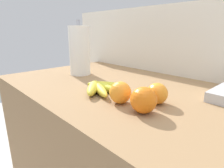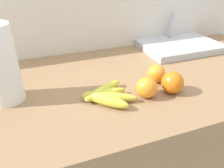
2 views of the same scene
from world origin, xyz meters
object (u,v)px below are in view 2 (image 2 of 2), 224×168
orange_back_left (172,83)px  paper_towel_roll (0,65)px  banana_bunch (106,96)px  orange_right (156,73)px  orange_front (147,87)px  sink_basin (180,45)px

orange_back_left → paper_towel_roll: size_ratio=0.27×
banana_bunch → paper_towel_roll: 0.37m
orange_right → orange_front: size_ratio=0.95×
banana_bunch → paper_towel_roll: bearing=159.1°
banana_bunch → paper_towel_roll: paper_towel_roll is taller
orange_front → paper_towel_roll: 0.51m
orange_front → orange_back_left: bearing=-2.9°
banana_bunch → orange_right: 0.24m
orange_right → orange_front: bearing=-135.8°
orange_back_left → banana_bunch: bearing=172.0°
banana_bunch → orange_back_left: bearing=-8.0°
orange_right → sink_basin: bearing=42.0°
orange_right → orange_front: 0.13m
orange_front → sink_basin: bearing=42.5°
orange_front → paper_towel_roll: paper_towel_roll is taller
orange_right → orange_back_left: bearing=-81.6°
orange_right → sink_basin: size_ratio=0.17×
sink_basin → orange_right: bearing=-138.0°
paper_towel_roll → sink_basin: size_ratio=0.70×
orange_back_left → orange_right: bearing=98.4°
orange_front → sink_basin: (0.41, 0.38, -0.02)m
banana_bunch → orange_right: (0.24, 0.06, 0.02)m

